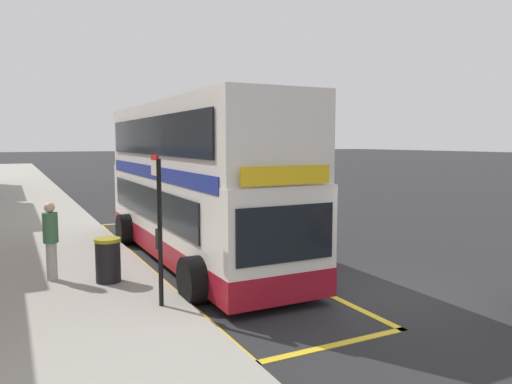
% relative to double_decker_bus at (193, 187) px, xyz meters
% --- Properties ---
extents(ground_plane, '(260.00, 260.00, 0.00)m').
position_rel_double_decker_bus_xyz_m(ground_plane, '(2.46, 27.05, -2.06)').
color(ground_plane, '#28282B').
extents(pavement_near, '(6.00, 76.00, 0.14)m').
position_rel_double_decker_bus_xyz_m(pavement_near, '(-4.54, 27.05, -1.99)').
color(pavement_near, '#A39E93').
rests_on(pavement_near, ground).
extents(double_decker_bus, '(3.14, 10.36, 4.40)m').
position_rel_double_decker_bus_xyz_m(double_decker_bus, '(0.00, 0.00, 0.00)').
color(double_decker_bus, white).
rests_on(double_decker_bus, ground).
extents(bus_bay_markings, '(3.11, 13.88, 0.01)m').
position_rel_double_decker_bus_xyz_m(bus_bay_markings, '(0.01, 0.12, -2.06)').
color(bus_bay_markings, yellow).
rests_on(bus_bay_markings, ground).
extents(bus_stop_sign, '(0.09, 0.51, 2.95)m').
position_rel_double_decker_bus_xyz_m(bus_stop_sign, '(-2.09, -3.83, -0.22)').
color(bus_stop_sign, black).
rests_on(bus_stop_sign, pavement_near).
extents(parked_car_maroon_ahead, '(2.09, 4.20, 1.62)m').
position_rel_double_decker_bus_xyz_m(parked_car_maroon_ahead, '(5.14, 16.57, -1.26)').
color(parked_car_maroon_ahead, maroon).
rests_on(parked_car_maroon_ahead, ground).
extents(parked_car_grey_far, '(2.09, 4.20, 1.62)m').
position_rel_double_decker_bus_xyz_m(parked_car_grey_far, '(7.45, 27.49, -1.26)').
color(parked_car_grey_far, slate).
rests_on(parked_car_grey_far, ground).
extents(pedestrian_waiting_near_sign, '(0.34, 0.34, 1.82)m').
position_rel_double_decker_bus_xyz_m(pedestrian_waiting_near_sign, '(-3.85, -1.00, -0.92)').
color(pedestrian_waiting_near_sign, '#B7B2AD').
rests_on(pedestrian_waiting_near_sign, pavement_near).
extents(litter_bin, '(0.59, 0.59, 1.01)m').
position_rel_double_decker_bus_xyz_m(litter_bin, '(-2.71, -1.75, -1.41)').
color(litter_bin, black).
rests_on(litter_bin, pavement_near).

